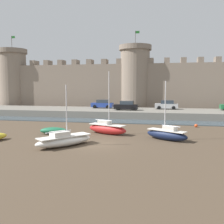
{
  "coord_description": "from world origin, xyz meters",
  "views": [
    {
      "loc": [
        6.15,
        -23.34,
        5.4
      ],
      "look_at": [
        0.4,
        5.46,
        2.5
      ],
      "focal_mm": 42.0,
      "sensor_mm": 36.0,
      "label": 1
    }
  ],
  "objects": [
    {
      "name": "car_quay_east",
      "position": [
        -0.35,
        21.95,
        2.0
      ],
      "size": [
        4.13,
        1.94,
        1.62
      ],
      "color": "black",
      "rests_on": "quay_road"
    },
    {
      "name": "ground_plane",
      "position": [
        0.0,
        0.0,
        0.0
      ],
      "size": [
        160.0,
        160.0,
        0.0
      ],
      "primitive_type": "plane",
      "color": "#4C3D2D"
    },
    {
      "name": "sailboat_foreground_right",
      "position": [
        -0.14,
        5.27,
        0.65
      ],
      "size": [
        5.09,
        3.16,
        7.04
      ],
      "color": "red",
      "rests_on": "ground"
    },
    {
      "name": "mooring_buoy_near_shore",
      "position": [
        10.35,
        12.36,
        0.21
      ],
      "size": [
        0.43,
        0.43,
        0.43
      ],
      "primitive_type": "sphere",
      "color": "#E04C1E",
      "rests_on": "ground"
    },
    {
      "name": "castle",
      "position": [
        -0.0,
        32.31,
        6.09
      ],
      "size": [
        63.73,
        6.78,
        16.88
      ],
      "color": "gray",
      "rests_on": "ground"
    },
    {
      "name": "quay_road",
      "position": [
        0.0,
        23.15,
        0.61
      ],
      "size": [
        68.95,
        10.0,
        1.23
      ],
      "primitive_type": "cube",
      "color": "slate",
      "rests_on": "ground"
    },
    {
      "name": "water_channel",
      "position": [
        0.0,
        15.9,
        0.05
      ],
      "size": [
        80.0,
        4.5,
        0.1
      ],
      "primitive_type": "cube",
      "color": "#3D4C56",
      "rests_on": "ground"
    },
    {
      "name": "rowboat_foreground_centre",
      "position": [
        -6.05,
        4.04,
        0.41
      ],
      "size": [
        3.2,
        1.66,
        0.78
      ],
      "color": "#1E6B47",
      "rests_on": "ground"
    },
    {
      "name": "car_quay_centre_west",
      "position": [
        6.6,
        25.28,
        2.0
      ],
      "size": [
        4.13,
        1.94,
        1.62
      ],
      "color": "#B2B5B7",
      "rests_on": "quay_road"
    },
    {
      "name": "sailboat_near_channel_right",
      "position": [
        -2.67,
        -1.38,
        0.56
      ],
      "size": [
        4.76,
        5.4,
        5.54
      ],
      "color": "silver",
      "rests_on": "ground"
    },
    {
      "name": "sailboat_midflat_right",
      "position": [
        6.48,
        3.13,
        0.61
      ],
      "size": [
        4.52,
        3.35,
        5.94
      ],
      "color": "#141E3D",
      "rests_on": "ground"
    },
    {
      "name": "car_quay_centre_east",
      "position": [
        -5.41,
        25.22,
        2.0
      ],
      "size": [
        4.13,
        1.94,
        1.62
      ],
      "color": "#263F99",
      "rests_on": "quay_road"
    }
  ]
}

